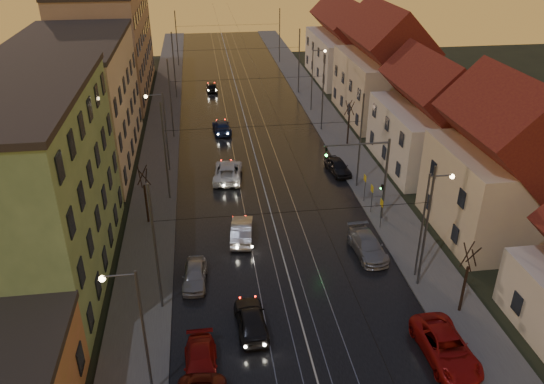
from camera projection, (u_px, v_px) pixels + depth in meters
name	position (u px, v px, depth m)	size (l,w,h in m)	color
road	(248.00, 131.00, 62.50)	(16.00, 120.00, 0.04)	black
sidewalk_left	(162.00, 134.00, 61.25)	(4.00, 120.00, 0.15)	#4C4C4C
sidewalk_right	(331.00, 126.00, 63.69)	(4.00, 120.00, 0.15)	#4C4C4C
tram_rail_0	(229.00, 131.00, 62.21)	(0.06, 120.00, 0.03)	gray
tram_rail_1	(242.00, 131.00, 62.39)	(0.06, 120.00, 0.03)	gray
tram_rail_2	(255.00, 130.00, 62.57)	(0.06, 120.00, 0.03)	gray
tram_rail_3	(267.00, 129.00, 62.75)	(0.06, 120.00, 0.03)	gray
apartment_left_1	(18.00, 192.00, 34.53)	(10.00, 18.00, 13.00)	#638756
apartment_left_2	(77.00, 104.00, 52.32)	(10.00, 20.00, 12.00)	beige
apartment_left_3	(108.00, 43.00, 72.94)	(10.00, 24.00, 14.00)	#957860
house_right_1	(502.00, 169.00, 40.11)	(8.67, 10.20, 10.80)	beige
house_right_2	(432.00, 121.00, 51.90)	(9.18, 12.24, 9.20)	silver
house_right_3	(383.00, 70.00, 64.54)	(9.18, 14.28, 11.50)	beige
house_right_4	(345.00, 45.00, 80.70)	(9.18, 16.32, 10.00)	silver
catenary_pole_l_1	(156.00, 250.00, 32.14)	(0.16, 0.16, 9.00)	#595B60
catenary_pole_r_1	(426.00, 229.00, 34.25)	(0.16, 0.16, 9.00)	#595B60
catenary_pole_l_2	(165.00, 153.00, 45.32)	(0.16, 0.16, 9.00)	#595B60
catenary_pole_r_2	(360.00, 142.00, 47.42)	(0.16, 0.16, 9.00)	#595B60
catenary_pole_l_3	(171.00, 100.00, 58.50)	(0.16, 0.16, 9.00)	#595B60
catenary_pole_r_3	(323.00, 93.00, 60.60)	(0.16, 0.16, 9.00)	#595B60
catenary_pole_l_4	(174.00, 66.00, 71.67)	(0.16, 0.16, 9.00)	#595B60
catenary_pole_r_4	(299.00, 62.00, 73.78)	(0.16, 0.16, 9.00)	#595B60
catenary_pole_l_5	(177.00, 39.00, 87.49)	(0.16, 0.16, 9.00)	#595B60
catenary_pole_r_5	(280.00, 36.00, 89.59)	(0.16, 0.16, 9.00)	#595B60
street_lamp_0	(136.00, 323.00, 25.76)	(1.75, 0.32, 8.00)	#595B60
street_lamp_1	(428.00, 216.00, 35.01)	(1.75, 0.32, 8.00)	#595B60
street_lamp_2	(162.00, 125.00, 50.35)	(1.75, 0.32, 8.00)	#595B60
street_lamp_3	(315.00, 74.00, 66.63)	(1.75, 0.32, 8.00)	#595B60
traffic_light_mast	(374.00, 170.00, 42.03)	(5.30, 0.32, 7.20)	#595B60
bare_tree_0	(146.00, 197.00, 42.54)	(1.09, 1.09, 5.11)	black
bare_tree_1	(465.00, 280.00, 32.74)	(1.09, 1.09, 5.11)	black
bare_tree_2	(349.00, 124.00, 57.36)	(1.09, 1.09, 5.11)	black
driving_car_0	(251.00, 319.00, 32.13)	(1.78, 4.43, 1.51)	black
driving_car_1	(242.00, 231.00, 41.22)	(1.60, 4.58, 1.51)	#ADADB3
driving_car_2	(228.00, 171.00, 50.75)	(2.57, 5.58, 1.55)	silver
driving_car_3	(222.00, 127.00, 61.76)	(1.92, 4.71, 1.37)	navy
driving_car_4	(212.00, 87.00, 76.33)	(1.48, 3.67, 1.25)	black
parked_left_2	(201.00, 365.00, 29.02)	(1.81, 4.46, 1.29)	maroon
parked_left_3	(195.00, 275.00, 36.26)	(1.58, 3.94, 1.34)	#99999E
parked_right_0	(446.00, 347.00, 30.07)	(2.50, 5.42, 1.51)	#AB1311
parked_right_1	(368.00, 245.00, 39.44)	(1.99, 4.89, 1.42)	#929297
parked_right_2	(338.00, 166.00, 51.92)	(1.67, 4.15, 1.42)	black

